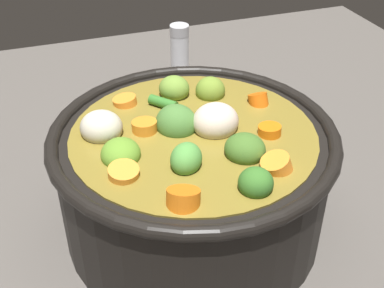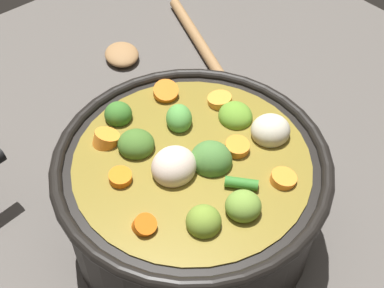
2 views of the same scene
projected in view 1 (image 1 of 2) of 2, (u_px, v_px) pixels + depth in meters
The scene contains 3 objects.
ground_plane at pixel (193, 223), 0.56m from camera, with size 1.10×1.10×0.00m, color #514C47.
cooking_pot at pixel (193, 176), 0.52m from camera, with size 0.28×0.28×0.15m.
salt_shaker at pixel (180, 51), 0.83m from camera, with size 0.03×0.03×0.09m.
Camera 1 is at (-0.14, -0.38, 0.39)m, focal length 47.13 mm.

